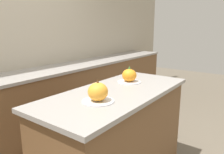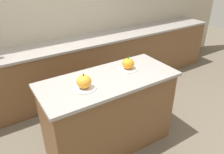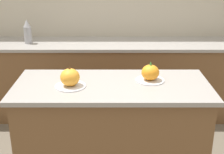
% 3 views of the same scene
% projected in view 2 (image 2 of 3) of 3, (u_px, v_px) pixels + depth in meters
% --- Properties ---
extents(ground_plane, '(12.00, 12.00, 0.00)m').
position_uv_depth(ground_plane, '(110.00, 143.00, 2.80)').
color(ground_plane, '#665B4C').
extents(wall_back, '(8.00, 0.06, 2.50)m').
position_uv_depth(wall_back, '(54.00, 19.00, 3.43)').
color(wall_back, '#B2A893').
rests_on(wall_back, ground_plane).
extents(kitchen_island, '(1.53, 0.67, 0.94)m').
position_uv_depth(kitchen_island, '(109.00, 113.00, 2.58)').
color(kitchen_island, brown).
rests_on(kitchen_island, ground_plane).
extents(back_counter, '(6.00, 0.60, 0.93)m').
position_uv_depth(back_counter, '(67.00, 71.00, 3.55)').
color(back_counter, brown).
rests_on(back_counter, ground_plane).
extents(pumpkin_cake_left, '(0.24, 0.24, 0.17)m').
position_uv_depth(pumpkin_cake_left, '(84.00, 82.00, 2.14)').
color(pumpkin_cake_left, silver).
rests_on(pumpkin_cake_left, kitchen_island).
extents(pumpkin_cake_right, '(0.23, 0.23, 0.16)m').
position_uv_depth(pumpkin_cake_right, '(128.00, 64.00, 2.52)').
color(pumpkin_cake_right, silver).
rests_on(pumpkin_cake_right, kitchen_island).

